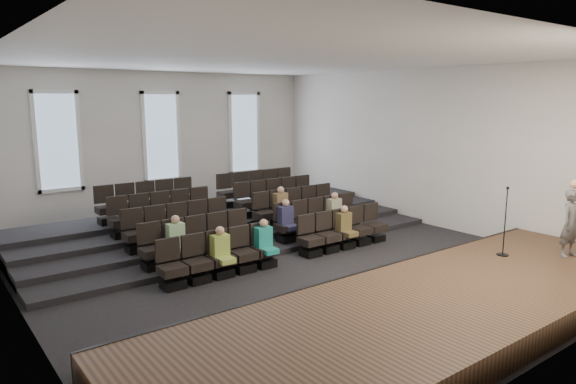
# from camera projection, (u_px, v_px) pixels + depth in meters

# --- Properties ---
(ground) EXTENTS (14.00, 14.00, 0.00)m
(ground) POSITION_uv_depth(u_px,v_px,m) (275.00, 255.00, 13.40)
(ground) COLOR black
(ground) RESTS_ON ground
(ceiling) EXTENTS (12.00, 14.00, 0.02)m
(ceiling) POSITION_uv_depth(u_px,v_px,m) (274.00, 58.00, 12.51)
(ceiling) COLOR white
(ceiling) RESTS_ON ground
(wall_back) EXTENTS (12.00, 0.04, 5.00)m
(wall_back) POSITION_uv_depth(u_px,v_px,m) (161.00, 142.00, 18.47)
(wall_back) COLOR silver
(wall_back) RESTS_ON ground
(wall_front) EXTENTS (12.00, 0.04, 5.00)m
(wall_front) POSITION_uv_depth(u_px,v_px,m) (555.00, 206.00, 7.44)
(wall_front) COLOR silver
(wall_front) RESTS_ON ground
(wall_left) EXTENTS (0.04, 14.00, 5.00)m
(wall_left) POSITION_uv_depth(u_px,v_px,m) (7.00, 184.00, 9.38)
(wall_left) COLOR silver
(wall_left) RESTS_ON ground
(wall_right) EXTENTS (0.04, 14.00, 5.00)m
(wall_right) POSITION_uv_depth(u_px,v_px,m) (426.00, 147.00, 16.52)
(wall_right) COLOR silver
(wall_right) RESTS_ON ground
(stage) EXTENTS (11.80, 3.60, 0.50)m
(stage) POSITION_uv_depth(u_px,v_px,m) (437.00, 309.00, 9.35)
(stage) COLOR #4D3921
(stage) RESTS_ON ground
(stage_lip) EXTENTS (11.80, 0.06, 0.52)m
(stage_lip) POSITION_uv_depth(u_px,v_px,m) (367.00, 282.00, 10.74)
(stage_lip) COLOR black
(stage_lip) RESTS_ON ground
(risers) EXTENTS (11.80, 4.80, 0.60)m
(risers) POSITION_uv_depth(u_px,v_px,m) (215.00, 225.00, 15.85)
(risers) COLOR black
(risers) RESTS_ON ground
(seating_rows) EXTENTS (6.80, 4.70, 1.67)m
(seating_rows) POSITION_uv_depth(u_px,v_px,m) (243.00, 219.00, 14.49)
(seating_rows) COLOR black
(seating_rows) RESTS_ON ground
(windows) EXTENTS (8.44, 0.10, 3.24)m
(windows) POSITION_uv_depth(u_px,v_px,m) (162.00, 137.00, 18.38)
(windows) COLOR white
(windows) RESTS_ON wall_back
(audience) EXTENTS (5.45, 2.64, 1.10)m
(audience) POSITION_uv_depth(u_px,v_px,m) (277.00, 224.00, 13.49)
(audience) COLOR #96AE45
(audience) RESTS_ON seating_rows
(speaker) EXTENTS (0.61, 0.45, 1.53)m
(speaker) POSITION_uv_depth(u_px,v_px,m) (571.00, 223.00, 11.56)
(speaker) COLOR #53514E
(speaker) RESTS_ON stage
(mic_stand) EXTENTS (0.27, 0.27, 1.60)m
(mic_stand) POSITION_uv_depth(u_px,v_px,m) (504.00, 235.00, 11.67)
(mic_stand) COLOR black
(mic_stand) RESTS_ON stage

